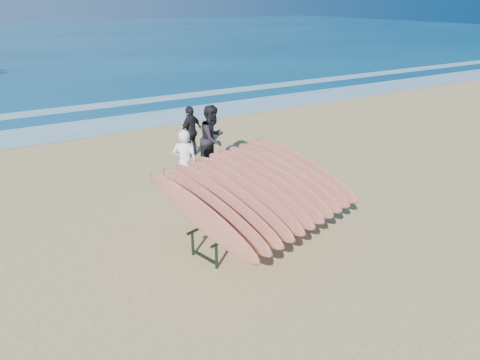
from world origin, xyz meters
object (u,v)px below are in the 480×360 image
at_px(surfboard_rack, 258,189).
at_px(person_dark_b, 191,131).
at_px(person_dark_a, 213,139).
at_px(person_white, 185,163).

distance_m(surfboard_rack, person_dark_b, 5.14).
relative_size(surfboard_rack, person_dark_a, 2.06).
height_order(surfboard_rack, person_dark_a, person_dark_a).
bearing_deg(person_white, person_dark_a, -110.21).
bearing_deg(person_white, person_dark_b, -86.84).
bearing_deg(person_dark_b, surfboard_rack, 54.33).
bearing_deg(surfboard_rack, person_white, 84.64).
distance_m(surfboard_rack, person_white, 2.57).
height_order(surfboard_rack, person_white, person_white).
relative_size(person_white, person_dark_a, 0.89).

